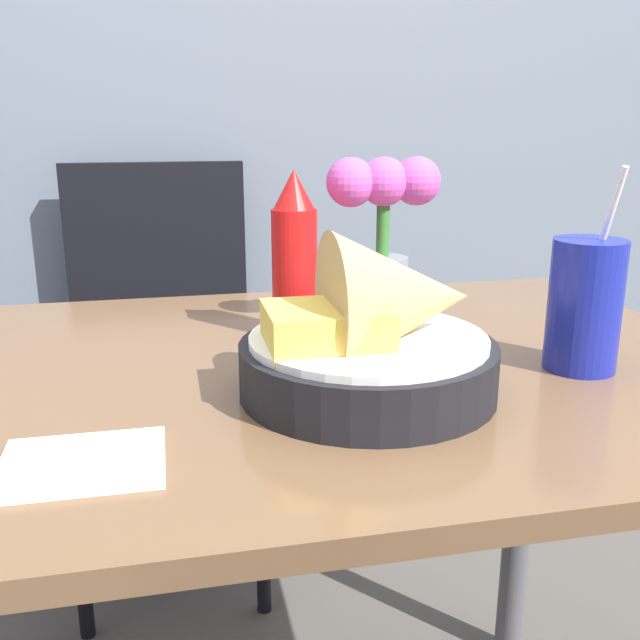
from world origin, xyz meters
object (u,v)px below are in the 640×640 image
Objects in this scene: chair_far_window at (162,336)px; drink_cup at (584,309)px; ketchup_bottle at (295,257)px; food_basket at (378,337)px; flower_vase at (383,224)px.

drink_cup is (0.47, -0.88, 0.27)m from chair_far_window.
ketchup_bottle is (0.18, -0.69, 0.30)m from chair_far_window.
food_basket is 1.23× the size of ketchup_bottle.
food_basket is at bearing -76.05° from chair_far_window.
food_basket is 0.23m from ketchup_bottle.
food_basket is 0.26m from flower_vase.
flower_vase is at bearing 72.04° from food_basket.
drink_cup reaches higher than ketchup_bottle.
chair_far_window is 1.04m from drink_cup.
drink_cup is 1.01× the size of flower_vase.
ketchup_bottle is 0.35m from drink_cup.
ketchup_bottle is 0.13m from flower_vase.
flower_vase reaches higher than chair_far_window.
ketchup_bottle is 0.94× the size of flower_vase.
drink_cup reaches higher than food_basket.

